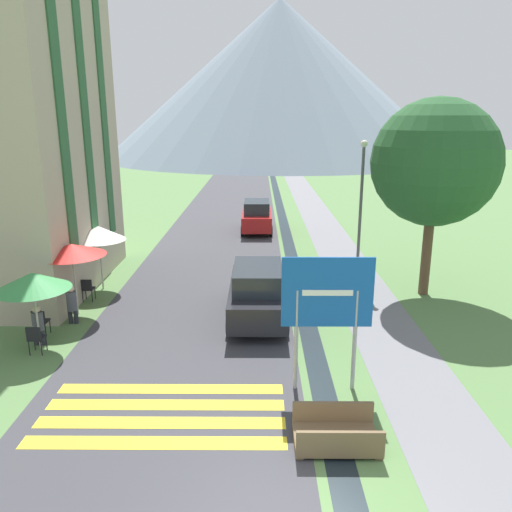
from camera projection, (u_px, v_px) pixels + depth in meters
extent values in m
plane|color=#517542|center=(265.00, 238.00, 27.48)|extent=(160.00, 160.00, 0.00)
cube|color=#38383D|center=(230.00, 207.00, 37.13)|extent=(6.40, 60.00, 0.01)
cube|color=slate|center=(312.00, 207.00, 37.10)|extent=(2.20, 60.00, 0.01)
cube|color=black|center=(280.00, 207.00, 37.11)|extent=(0.60, 60.00, 0.00)
cube|color=yellow|center=(154.00, 443.00, 10.15)|extent=(5.44, 0.44, 0.01)
cube|color=yellow|center=(160.00, 423.00, 10.82)|extent=(5.44, 0.44, 0.01)
cube|color=yellow|center=(166.00, 405.00, 11.50)|extent=(5.44, 0.44, 0.01)
cube|color=yellow|center=(171.00, 389.00, 12.17)|extent=(5.44, 0.44, 0.01)
cone|color=slate|center=(279.00, 80.00, 80.95)|extent=(57.08, 57.08, 24.64)
cube|color=tan|center=(10.00, 115.00, 18.09)|extent=(5.40, 8.22, 12.99)
cube|color=#285633|center=(61.00, 115.00, 15.89)|extent=(0.06, 0.70, 9.74)
cube|color=#285633|center=(85.00, 115.00, 18.07)|extent=(0.06, 0.70, 9.74)
cube|color=#285633|center=(104.00, 115.00, 20.25)|extent=(0.06, 0.70, 9.74)
cylinder|color=#9E9EA3|center=(296.00, 340.00, 11.90)|extent=(0.10, 0.10, 2.54)
cylinder|color=#9E9EA3|center=(355.00, 340.00, 11.89)|extent=(0.10, 0.10, 2.54)
cube|color=#1451AD|center=(327.00, 292.00, 11.55)|extent=(2.14, 0.05, 1.69)
cube|color=white|center=(328.00, 293.00, 11.52)|extent=(1.18, 0.02, 0.14)
cube|color=brown|center=(336.00, 438.00, 10.08)|extent=(1.70, 1.10, 0.12)
cube|color=brown|center=(341.00, 442.00, 9.51)|extent=(1.70, 0.08, 0.45)
cube|color=brown|center=(333.00, 412.00, 10.49)|extent=(1.70, 0.08, 0.45)
cube|color=brown|center=(298.00, 442.00, 10.11)|extent=(0.16, 0.99, 0.08)
cube|color=brown|center=(374.00, 443.00, 10.10)|extent=(0.16, 0.99, 0.08)
cube|color=black|center=(258.00, 296.00, 16.41)|extent=(1.82, 4.50, 0.84)
cube|color=#23282D|center=(258.00, 277.00, 15.99)|extent=(1.54, 2.48, 0.68)
cylinder|color=black|center=(234.00, 294.00, 17.88)|extent=(0.18, 0.60, 0.60)
cylinder|color=black|center=(282.00, 294.00, 17.87)|extent=(0.18, 0.60, 0.60)
cylinder|color=black|center=(229.00, 325.00, 15.19)|extent=(0.18, 0.60, 0.60)
cylinder|color=black|center=(286.00, 325.00, 15.18)|extent=(0.18, 0.60, 0.60)
cube|color=#A31919|center=(257.00, 219.00, 28.96)|extent=(1.67, 4.08, 0.84)
cube|color=#23282D|center=(257.00, 207.00, 28.56)|extent=(1.42, 2.24, 0.68)
cylinder|color=black|center=(244.00, 222.00, 30.30)|extent=(0.18, 0.60, 0.60)
cylinder|color=black|center=(270.00, 222.00, 30.29)|extent=(0.18, 0.60, 0.60)
cylinder|color=black|center=(242.00, 231.00, 27.86)|extent=(0.18, 0.60, 0.60)
cylinder|color=black|center=(271.00, 231.00, 27.85)|extent=(0.18, 0.60, 0.60)
cube|color=black|center=(37.00, 338.00, 13.94)|extent=(0.40, 0.40, 0.04)
cube|color=black|center=(33.00, 334.00, 13.71)|extent=(0.40, 0.04, 0.40)
cylinder|color=black|center=(35.00, 343.00, 14.16)|extent=(0.03, 0.03, 0.45)
cylinder|color=black|center=(46.00, 343.00, 14.16)|extent=(0.03, 0.03, 0.45)
cylinder|color=black|center=(29.00, 348.00, 13.84)|extent=(0.03, 0.03, 0.45)
cylinder|color=black|center=(41.00, 348.00, 13.84)|extent=(0.03, 0.03, 0.45)
cube|color=black|center=(88.00, 289.00, 17.98)|extent=(0.40, 0.40, 0.04)
cube|color=black|center=(86.00, 285.00, 17.76)|extent=(0.40, 0.04, 0.40)
cylinder|color=black|center=(86.00, 293.00, 18.21)|extent=(0.03, 0.03, 0.45)
cylinder|color=black|center=(95.00, 293.00, 18.20)|extent=(0.03, 0.03, 0.45)
cylinder|color=black|center=(83.00, 296.00, 17.88)|extent=(0.03, 0.03, 0.45)
cylinder|color=black|center=(92.00, 296.00, 17.88)|extent=(0.03, 0.03, 0.45)
cube|color=black|center=(41.00, 321.00, 15.09)|extent=(0.40, 0.40, 0.04)
cube|color=black|center=(38.00, 317.00, 14.86)|extent=(0.40, 0.04, 0.40)
cylinder|color=black|center=(39.00, 326.00, 15.31)|extent=(0.03, 0.03, 0.45)
cylinder|color=black|center=(50.00, 326.00, 15.31)|extent=(0.03, 0.03, 0.45)
cylinder|color=black|center=(34.00, 330.00, 14.99)|extent=(0.03, 0.03, 0.45)
cylinder|color=black|center=(46.00, 330.00, 14.99)|extent=(0.03, 0.03, 0.45)
cylinder|color=#B7B2A8|center=(37.00, 313.00, 14.09)|extent=(0.06, 0.06, 2.12)
cone|color=#338442|center=(32.00, 281.00, 13.83)|extent=(2.06, 2.06, 0.49)
cylinder|color=#B7B2A8|center=(75.00, 281.00, 16.52)|extent=(0.06, 0.06, 2.35)
cone|color=red|center=(72.00, 250.00, 16.23)|extent=(2.21, 2.21, 0.38)
cylinder|color=#B7B2A8|center=(101.00, 260.00, 19.06)|extent=(0.06, 0.06, 2.31)
cone|color=silver|center=(99.00, 233.00, 18.78)|extent=(1.99, 1.99, 0.54)
cylinder|color=#282833|center=(37.00, 337.00, 14.51)|extent=(0.14, 0.14, 0.46)
cylinder|color=#282833|center=(43.00, 337.00, 14.51)|extent=(0.14, 0.14, 0.46)
cylinder|color=#4C4C56|center=(38.00, 321.00, 14.38)|extent=(0.32, 0.32, 0.55)
sphere|color=beige|center=(36.00, 309.00, 14.28)|extent=(0.22, 0.22, 0.22)
cylinder|color=#282833|center=(70.00, 317.00, 16.02)|extent=(0.14, 0.14, 0.46)
cylinder|color=#282833|center=(76.00, 317.00, 16.02)|extent=(0.14, 0.14, 0.46)
cylinder|color=#4C4C56|center=(72.00, 301.00, 15.88)|extent=(0.32, 0.32, 0.62)
sphere|color=beige|center=(70.00, 289.00, 15.77)|extent=(0.22, 0.22, 0.22)
cylinder|color=#515156|center=(360.00, 215.00, 19.90)|extent=(0.12, 0.12, 5.32)
sphere|color=silver|center=(364.00, 144.00, 19.16)|extent=(0.28, 0.28, 0.28)
cylinder|color=brown|center=(426.00, 256.00, 18.41)|extent=(0.36, 0.36, 2.98)
sphere|color=#235128|center=(435.00, 162.00, 17.51)|extent=(4.49, 4.49, 4.49)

